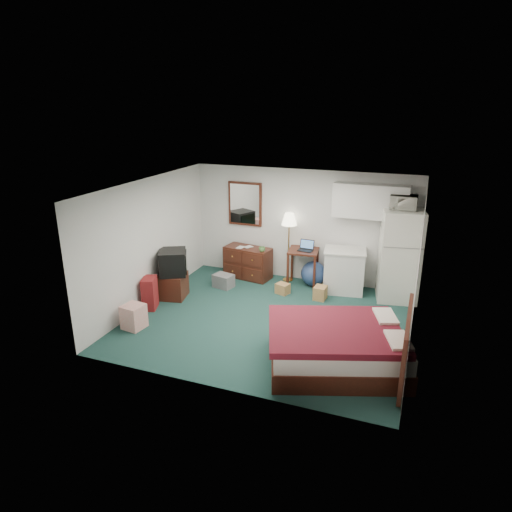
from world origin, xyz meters
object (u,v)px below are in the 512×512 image
at_px(floor_lamp, 289,247).
at_px(fridge, 400,255).
at_px(dresser, 248,262).
at_px(suitcase, 150,293).
at_px(desk, 303,267).
at_px(bed, 337,347).
at_px(tv_stand, 173,286).
at_px(kitchen_counter, 344,271).

height_order(floor_lamp, fridge, fridge).
xyz_separation_m(dresser, suitcase, (-1.19, -2.21, -0.04)).
relative_size(desk, fridge, 0.43).
distance_m(bed, tv_stand, 3.93).
height_order(dresser, desk, desk).
distance_m(desk, suitcase, 3.35).
bearing_deg(suitcase, dresser, 42.23).
height_order(dresser, kitchen_counter, kitchen_counter).
bearing_deg(suitcase, desk, 22.67).
relative_size(bed, tv_stand, 3.63).
distance_m(desk, tv_stand, 2.84).
relative_size(tv_stand, suitcase, 0.87).
relative_size(bed, suitcase, 3.15).
distance_m(floor_lamp, fridge, 2.39).
height_order(dresser, tv_stand, dresser).
bearing_deg(kitchen_counter, desk, 167.59).
relative_size(kitchen_counter, tv_stand, 1.63).
relative_size(fridge, suitcase, 2.96).
distance_m(floor_lamp, desk, 0.55).
bearing_deg(bed, suitcase, 149.54).
xyz_separation_m(dresser, floor_lamp, (0.92, 0.15, 0.42)).
bearing_deg(desk, kitchen_counter, -10.74).
bearing_deg(fridge, kitchen_counter, 170.46).
xyz_separation_m(fridge, bed, (-0.65, -2.96, -0.62)).
relative_size(dresser, fridge, 0.56).
distance_m(floor_lamp, kitchen_counter, 1.34).
distance_m(desk, bed, 3.30).
height_order(floor_lamp, kitchen_counter, floor_lamp).
bearing_deg(kitchen_counter, dresser, 170.67).
height_order(bed, tv_stand, bed).
bearing_deg(desk, tv_stand, -152.11).
bearing_deg(floor_lamp, suitcase, -131.74).
height_order(kitchen_counter, suitcase, kitchen_counter).
height_order(fridge, bed, fridge).
relative_size(dresser, suitcase, 1.67).
bearing_deg(desk, floor_lamp, 155.25).
bearing_deg(floor_lamp, fridge, -4.10).
relative_size(kitchen_counter, suitcase, 1.42).
relative_size(floor_lamp, fridge, 0.83).
relative_size(dresser, tv_stand, 1.92).
distance_m(fridge, suitcase, 5.03).
bearing_deg(tv_stand, kitchen_counter, 14.25).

